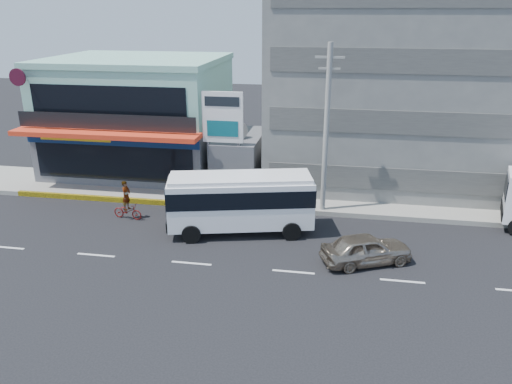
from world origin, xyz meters
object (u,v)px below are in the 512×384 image
shop_building (140,118)px  sedan (366,249)px  satellite_dish (237,138)px  motorcycle_rider (127,206)px  billboard (223,123)px  concrete_building (391,81)px  minibus (241,199)px  utility_pole_near (326,130)px

shop_building → sedan: size_ratio=2.81×
satellite_dish → motorcycle_rider: bearing=-129.9°
billboard → sedan: (8.88, -7.70, -4.18)m
concrete_building → billboard: bearing=-151.1°
concrete_building → minibus: (-8.34, -10.99, -5.04)m
concrete_building → utility_pole_near: size_ratio=1.60×
sedan → shop_building: bearing=29.1°
shop_building → minibus: shop_building is taller
utility_pole_near → minibus: (-4.34, -3.39, -3.19)m
concrete_building → sedan: size_ratio=3.63×
shop_building → motorcycle_rider: (2.72, -9.26, -3.23)m
billboard → minibus: bearing=-67.4°
billboard → sedan: billboard is taller
minibus → shop_building: bearing=134.2°
billboard → utility_pole_near: size_ratio=0.69×
shop_building → satellite_dish: shop_building is taller
satellite_dish → utility_pole_near: bearing=-31.0°
satellite_dish → minibus: satellite_dish is taller
concrete_building → satellite_dish: (-10.00, -4.00, -3.42)m
billboard → minibus: 6.35m
concrete_building → sedan: (-1.62, -13.50, -6.25)m
utility_pole_near → minibus: size_ratio=1.22×
utility_pole_near → sedan: size_ratio=2.27×
sedan → billboard: bearing=25.4°
utility_pole_near → minibus: bearing=-142.1°
utility_pole_near → minibus: 6.36m
satellite_dish → billboard: bearing=-105.5°
utility_pole_near → motorcycle_rider: (-11.28, -2.72, -4.38)m
shop_building → motorcycle_rider: shop_building is taller
billboard → satellite_dish: bearing=74.5°
satellite_dish → motorcycle_rider: satellite_dish is taller
minibus → sedan: 7.28m
concrete_building → satellite_dish: 11.30m
satellite_dish → motorcycle_rider: (-5.28, -6.32, -2.80)m
billboard → sedan: 12.47m
shop_building → minibus: size_ratio=1.51×
shop_building → utility_pole_near: size_ratio=1.24×
satellite_dish → sedan: bearing=-48.6°
minibus → motorcycle_rider: bearing=174.5°
concrete_building → minibus: concrete_building is taller
satellite_dish → billboard: 2.31m
concrete_building → minibus: bearing=-127.2°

